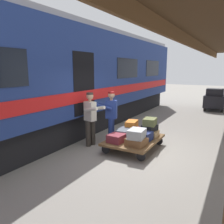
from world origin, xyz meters
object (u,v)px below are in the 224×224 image
suitcase_red_plastic (132,131)px  suitcase_slate_roller (125,133)px  suitcase_burgundy_valise (117,138)px  suitcase_black_hardshell (150,128)px  suitcase_gray_aluminum (137,134)px  suitcase_orange_carryall (132,125)px  suitcase_tan_vintage (149,133)px  porter_in_overalls (111,115)px  suitcase_brown_leather (136,142)px  luggage_cart (134,140)px  train_car (50,79)px  suitcase_olive_duffel (150,122)px  porter_by_door (91,117)px  baggage_tug (215,100)px  suitcase_navy_fabric (143,136)px

suitcase_red_plastic → suitcase_slate_roller: bearing=90.0°
suitcase_burgundy_valise → suitcase_black_hardshell: 1.21m
suitcase_gray_aluminum → suitcase_orange_carryall: (0.60, -0.98, -0.03)m
suitcase_tan_vintage → porter_in_overalls: porter_in_overalls is taller
suitcase_brown_leather → luggage_cart: bearing=-59.3°
train_car → suitcase_red_plastic: bearing=-166.4°
train_car → suitcase_olive_duffel: size_ratio=37.50×
suitcase_black_hardshell → porter_in_overalls: size_ratio=0.27×
luggage_cart → suitcase_slate_roller: 0.36m
luggage_cart → porter_in_overalls: porter_in_overalls is taller
suitcase_black_hardshell → porter_by_door: size_ratio=0.27×
suitcase_olive_duffel → porter_in_overalls: 1.30m
suitcase_gray_aluminum → porter_by_door: size_ratio=0.32×
luggage_cart → suitcase_black_hardshell: (-0.31, -0.51, 0.31)m
suitcase_burgundy_valise → suitcase_orange_carryall: (-0.01, -1.01, 0.18)m
suitcase_tan_vintage → suitcase_burgundy_valise: size_ratio=0.98×
baggage_tug → suitcase_burgundy_valise: bearing=78.6°
suitcase_navy_fabric → suitcase_black_hardshell: 0.53m
suitcase_red_plastic → baggage_tug: size_ratio=0.35×
porter_in_overalls → train_car: bearing=10.1°
suitcase_brown_leather → suitcase_olive_duffel: bearing=-90.7°
suitcase_navy_fabric → suitcase_burgundy_valise: bearing=40.1°
suitcase_navy_fabric → baggage_tug: size_ratio=0.27×
luggage_cart → suitcase_tan_vintage: size_ratio=3.65×
suitcase_brown_leather → baggage_tug: 8.96m
suitcase_gray_aluminum → suitcase_brown_leather: bearing=103.8°
suitcase_gray_aluminum → baggage_tug: (-1.17, -8.85, -0.03)m
train_car → suitcase_brown_leather: train_car is taller
baggage_tug → suitcase_black_hardshell: bearing=81.6°
suitcase_black_hardshell → suitcase_red_plastic: bearing=-0.7°
train_car → suitcase_black_hardshell: size_ratio=39.99×
luggage_cart → baggage_tug: baggage_tug is taller
luggage_cart → suitcase_olive_duffel: suitcase_olive_duffel is taller
suitcase_orange_carryall → porter_in_overalls: size_ratio=0.31×
suitcase_orange_carryall → train_car: bearing=13.0°
luggage_cart → suitcase_brown_leather: bearing=120.7°
suitcase_navy_fabric → porter_in_overalls: 1.36m
suitcase_burgundy_valise → suitcase_olive_duffel: 1.23m
porter_by_door → suitcase_burgundy_valise: bearing=172.9°
suitcase_slate_roller → suitcase_olive_duffel: (-0.63, -0.48, 0.34)m
suitcase_olive_duffel → suitcase_brown_leather: bearing=89.3°
suitcase_slate_roller → suitcase_tan_vintage: suitcase_slate_roller is taller
porter_by_door → baggage_tug: size_ratio=0.99×
suitcase_gray_aluminum → luggage_cart: bearing=-58.3°
suitcase_red_plastic → suitcase_tan_vintage: suitcase_tan_vintage is taller
suitcase_orange_carryall → porter_in_overalls: porter_in_overalls is taller
suitcase_orange_carryall → porter_by_door: size_ratio=0.31×
porter_in_overalls → baggage_tug: 8.50m
suitcase_navy_fabric → porter_in_overalls: porter_in_overalls is taller
suitcase_brown_leather → suitcase_black_hardshell: (-0.00, -1.03, 0.17)m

